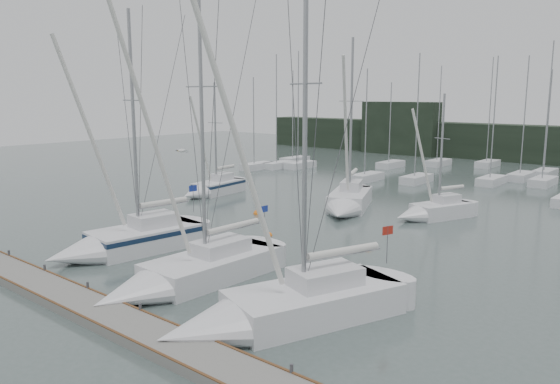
# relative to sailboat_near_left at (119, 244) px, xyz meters

# --- Properties ---
(ground) EXTENTS (160.00, 160.00, 0.00)m
(ground) POSITION_rel_sailboat_near_left_xyz_m (6.69, -0.74, -0.65)
(ground) COLOR #495955
(ground) RESTS_ON ground
(dock) EXTENTS (24.00, 2.00, 0.40)m
(dock) POSITION_rel_sailboat_near_left_xyz_m (6.69, -5.74, -0.45)
(dock) COLOR slate
(dock) RESTS_ON ground
(far_treeline) EXTENTS (90.00, 4.00, 5.00)m
(far_treeline) POSITION_rel_sailboat_near_left_xyz_m (6.69, 61.26, 1.85)
(far_treeline) COLOR black
(far_treeline) RESTS_ON ground
(far_building_left) EXTENTS (12.00, 3.00, 8.00)m
(far_building_left) POSITION_rel_sailboat_near_left_xyz_m (-13.31, 59.26, 3.35)
(far_building_left) COLOR black
(far_building_left) RESTS_ON ground
(mast_forest) EXTENTS (56.81, 27.41, 14.39)m
(mast_forest) POSITION_rel_sailboat_near_left_xyz_m (7.86, 42.51, -0.16)
(mast_forest) COLOR silver
(mast_forest) RESTS_ON ground
(sailboat_near_left) EXTENTS (4.34, 9.84, 14.93)m
(sailboat_near_left) POSITION_rel_sailboat_near_left_xyz_m (0.00, 0.00, 0.00)
(sailboat_near_left) COLOR silver
(sailboat_near_left) RESTS_ON ground
(sailboat_near_center) EXTENTS (3.53, 10.71, 16.22)m
(sailboat_near_center) POSITION_rel_sailboat_near_left_xyz_m (7.07, -1.50, -0.10)
(sailboat_near_center) COLOR silver
(sailboat_near_center) RESTS_ON ground
(sailboat_near_right) EXTENTS (6.70, 10.79, 16.22)m
(sailboat_near_right) POSITION_rel_sailboat_near_left_xyz_m (13.25, -2.02, -0.04)
(sailboat_near_right) COLOR silver
(sailboat_near_right) RESTS_ON ground
(sailboat_mid_a) EXTENTS (3.30, 7.55, 10.99)m
(sailboat_mid_a) POSITION_rel_sailboat_near_left_xyz_m (-9.87, 16.32, -0.07)
(sailboat_mid_a) COLOR silver
(sailboat_mid_a) RESTS_ON ground
(sailboat_mid_b) EXTENTS (6.20, 9.42, 14.39)m
(sailboat_mid_b) POSITION_rel_sailboat_near_left_xyz_m (3.66, 18.40, -0.00)
(sailboat_mid_b) COLOR silver
(sailboat_mid_b) RESTS_ON ground
(sailboat_mid_c) EXTENTS (4.51, 6.88, 9.90)m
(sailboat_mid_c) POSITION_rel_sailboat_near_left_xyz_m (9.82, 20.17, -0.13)
(sailboat_mid_c) COLOR silver
(sailboat_mid_c) RESTS_ON ground
(buoy_a) EXTENTS (0.49, 0.49, 0.49)m
(buoy_a) POSITION_rel_sailboat_near_left_xyz_m (3.86, 8.78, -0.65)
(buoy_a) COLOR orange
(buoy_a) RESTS_ON ground
(buoy_b) EXTENTS (0.46, 0.46, 0.46)m
(buoy_b) POSITION_rel_sailboat_near_left_xyz_m (10.49, 10.32, -0.65)
(buoy_b) COLOR orange
(buoy_b) RESTS_ON ground
(buoy_c) EXTENTS (0.65, 0.65, 0.65)m
(buoy_c) POSITION_rel_sailboat_near_left_xyz_m (-1.15, 13.19, -0.65)
(buoy_c) COLOR orange
(buoy_c) RESTS_ON ground
(seagull) EXTENTS (0.94, 0.43, 0.19)m
(seagull) POSITION_rel_sailboat_near_left_xyz_m (5.75, 0.12, 5.76)
(seagull) COLOR silver
(seagull) RESTS_ON ground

